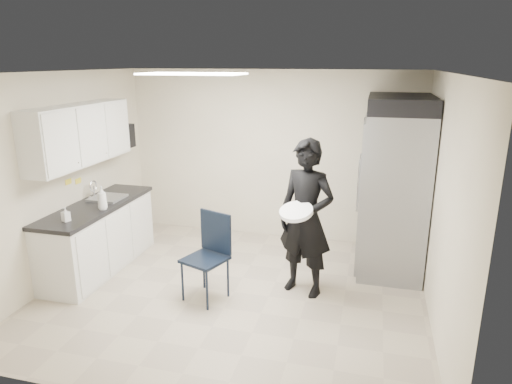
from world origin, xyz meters
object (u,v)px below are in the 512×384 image
(commercial_fridge, at_px, (394,192))
(man_tuxedo, at_px, (306,218))
(folding_chair, at_px, (205,260))
(lower_counter, at_px, (99,238))

(commercial_fridge, distance_m, man_tuxedo, 1.44)
(folding_chair, height_order, man_tuxedo, man_tuxedo)
(folding_chair, relative_size, man_tuxedo, 0.53)
(folding_chair, bearing_deg, lower_counter, -173.91)
(lower_counter, relative_size, man_tuxedo, 1.01)
(folding_chair, bearing_deg, man_tuxedo, 43.76)
(commercial_fridge, height_order, folding_chair, commercial_fridge)
(lower_counter, xyz_separation_m, folding_chair, (1.67, -0.43, 0.07))
(lower_counter, relative_size, commercial_fridge, 0.90)
(commercial_fridge, relative_size, folding_chair, 2.10)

